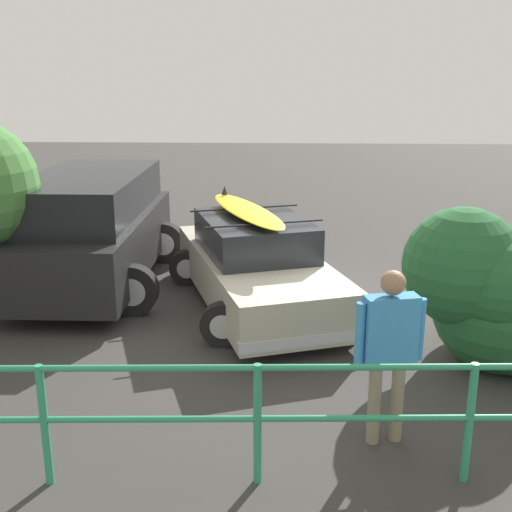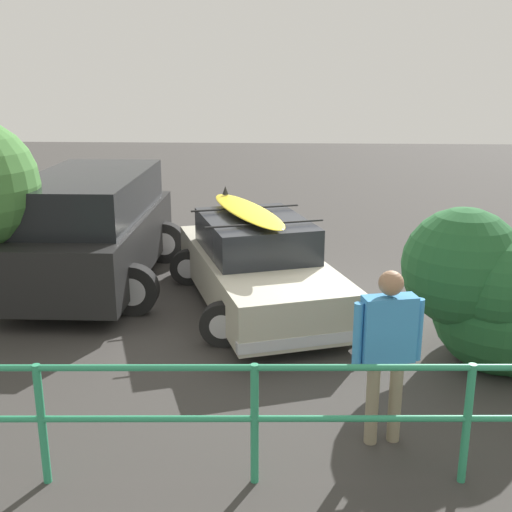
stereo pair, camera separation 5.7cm
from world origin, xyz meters
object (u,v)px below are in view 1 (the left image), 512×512
object	(u,v)px
sedan_car	(257,265)
bush_near_left	(495,293)
person_bystander	(389,342)
suv_car	(91,229)

from	to	relation	value
sedan_car	bush_near_left	size ratio (longest dim) A/B	2.06
person_bystander	bush_near_left	world-z (taller)	bush_near_left
sedan_car	bush_near_left	distance (m)	3.43
sedan_car	bush_near_left	xyz separation A→B (m)	(-2.90, 1.80, 0.25)
person_bystander	sedan_car	bearing A→B (deg)	-69.51
sedan_car	person_bystander	world-z (taller)	person_bystander
sedan_car	suv_car	distance (m)	2.85
suv_car	person_bystander	distance (m)	6.04
suv_car	person_bystander	bearing A→B (deg)	132.24
sedan_car	suv_car	world-z (taller)	suv_car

